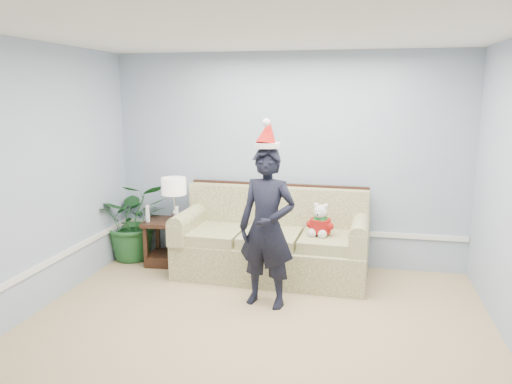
{
  "coord_description": "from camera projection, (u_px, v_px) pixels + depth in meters",
  "views": [
    {
      "loc": [
        0.93,
        -3.74,
        2.18
      ],
      "look_at": [
        -0.2,
        1.55,
        1.12
      ],
      "focal_mm": 35.0,
      "sensor_mm": 36.0,
      "label": 1
    }
  ],
  "objects": [
    {
      "name": "room_shell",
      "position": [
        240.0,
        201.0,
        3.94
      ],
      "size": [
        4.54,
        5.04,
        2.74
      ],
      "color": "tan",
      "rests_on": "ground"
    },
    {
      "name": "houseplant",
      "position": [
        134.0,
        220.0,
        6.63
      ],
      "size": [
        1.18,
        1.1,
        1.05
      ],
      "primitive_type": "imported",
      "rotation": [
        0.0,
        0.0,
        0.36
      ],
      "color": "#1E5425",
      "rests_on": "room_shell"
    },
    {
      "name": "candle_pair",
      "position": [
        162.0,
        215.0,
        6.29
      ],
      "size": [
        0.45,
        0.05,
        0.21
      ],
      "color": "silver",
      "rests_on": "side_table"
    },
    {
      "name": "sofa",
      "position": [
        272.0,
        244.0,
        6.09
      ],
      "size": [
        2.31,
        1.06,
        1.07
      ],
      "rotation": [
        0.0,
        0.0,
        -0.04
      ],
      "color": "brown",
      "rests_on": "room_shell"
    },
    {
      "name": "man",
      "position": [
        267.0,
        228.0,
        5.11
      ],
      "size": [
        0.68,
        0.52,
        1.67
      ],
      "primitive_type": "imported",
      "rotation": [
        0.0,
        0.0,
        -0.21
      ],
      "color": "black",
      "rests_on": "room_shell"
    },
    {
      "name": "wainscot_trim",
      "position": [
        162.0,
        254.0,
        5.48
      ],
      "size": [
        4.49,
        4.99,
        0.06
      ],
      "color": "white",
      "rests_on": "room_shell"
    },
    {
      "name": "side_table",
      "position": [
        170.0,
        247.0,
        6.48
      ],
      "size": [
        0.64,
        0.55,
        0.58
      ],
      "rotation": [
        0.0,
        0.0,
        0.08
      ],
      "color": "#381F14",
      "rests_on": "room_shell"
    },
    {
      "name": "santa_hat",
      "position": [
        268.0,
        135.0,
        4.94
      ],
      "size": [
        0.33,
        0.35,
        0.3
      ],
      "rotation": [
        0.0,
        0.0,
        -0.35
      ],
      "color": "silver",
      "rests_on": "man"
    },
    {
      "name": "table_lamp",
      "position": [
        174.0,
        188.0,
        6.32
      ],
      "size": [
        0.31,
        0.31,
        0.56
      ],
      "color": "silver",
      "rests_on": "side_table"
    },
    {
      "name": "teddy_bear",
      "position": [
        320.0,
        224.0,
        5.78
      ],
      "size": [
        0.29,
        0.3,
        0.39
      ],
      "rotation": [
        0.0,
        0.0,
        -0.25
      ],
      "color": "silver",
      "rests_on": "sofa"
    }
  ]
}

